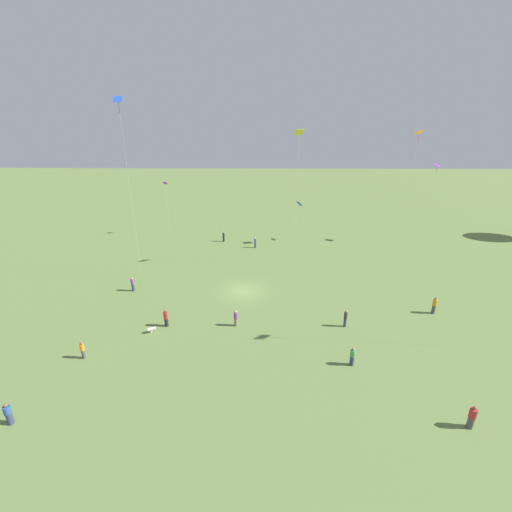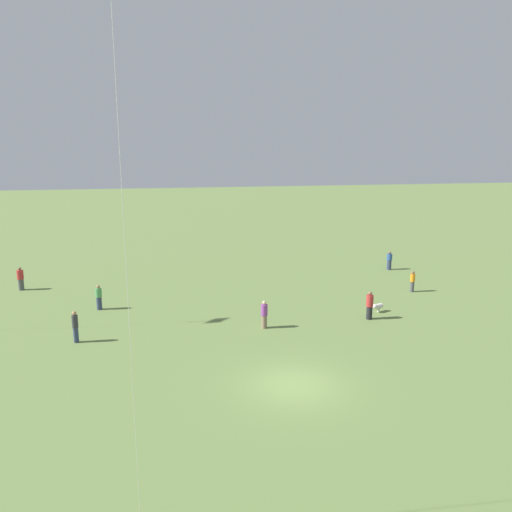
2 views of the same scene
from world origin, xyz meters
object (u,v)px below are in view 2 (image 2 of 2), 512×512
object	(u,v)px
person_1	(99,297)
person_4	(264,315)
person_2	(21,279)
dog_0	(378,306)
person_0	(370,306)
person_3	(412,281)
person_9	(75,327)
person_7	(389,261)

from	to	relation	value
person_1	person_4	bearing A→B (deg)	174.91
person_2	dog_0	bearing A→B (deg)	-156.30
person_0	person_2	size ratio (longest dim) A/B	1.01
person_3	person_9	world-z (taller)	person_9
person_2	dog_0	xyz separation A→B (m)	(-10.57, -24.45, -0.49)
person_0	person_3	bearing A→B (deg)	170.08
person_2	person_4	distance (m)	20.31
person_4	person_0	bearing A→B (deg)	73.43
person_0	person_3	distance (m)	7.73
person_1	person_9	xyz separation A→B (m)	(-5.82, 0.72, 0.09)
dog_0	person_2	bearing A→B (deg)	43.84
person_0	person_9	world-z (taller)	person_9
person_1	person_3	distance (m)	22.82
person_7	person_2	bearing A→B (deg)	-88.42
person_4	person_2	bearing A→B (deg)	-144.25
person_9	person_0	bearing A→B (deg)	-167.94
person_4	person_7	bearing A→B (deg)	112.34
person_2	person_9	distance (m)	13.25
person_2	dog_0	size ratio (longest dim) A/B	2.22
person_7	dog_0	xyz separation A→B (m)	(-10.85, 6.24, -0.42)
person_1	person_3	bearing A→B (deg)	-156.54
person_9	person_2	bearing A→B (deg)	-53.78
person_7	person_9	xyz separation A→B (m)	(-12.29, 25.09, 0.12)
person_1	person_0	bearing A→B (deg)	-173.51
person_2	person_9	xyz separation A→B (m)	(-12.00, -5.60, 0.05)
person_3	dog_0	distance (m)	6.14
person_1	dog_0	size ratio (longest dim) A/B	2.12
person_0	person_1	bearing A→B (deg)	-69.36
person_7	dog_0	bearing A→B (deg)	-28.86
person_3	dog_0	xyz separation A→B (m)	(-3.94, 4.68, -0.42)
person_0	person_4	size ratio (longest dim) A/B	1.06
person_4	person_7	size ratio (longest dim) A/B	1.02
person_4	dog_0	size ratio (longest dim) A/B	2.13
person_0	dog_0	world-z (taller)	person_0
person_0	person_2	world-z (taller)	person_0
person_4	person_9	world-z (taller)	person_9
person_3	person_7	xyz separation A→B (m)	(6.91, -1.56, 0.01)
person_3	person_0	bearing A→B (deg)	-15.59
person_1	person_9	size ratio (longest dim) A/B	0.94
person_9	dog_0	xyz separation A→B (m)	(1.44, -18.85, -0.54)
person_3	person_4	xyz separation A→B (m)	(-5.31, 12.71, 0.04)
person_7	person_9	distance (m)	27.94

